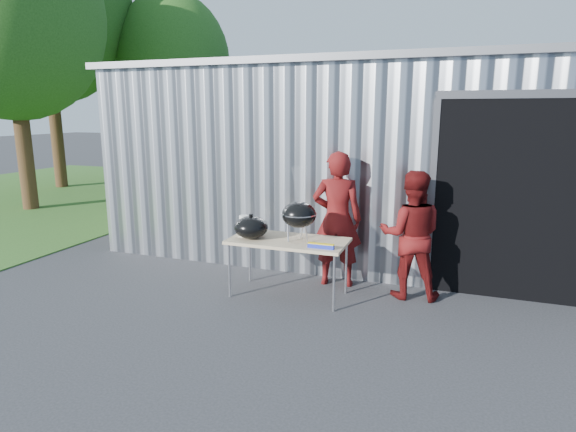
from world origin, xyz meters
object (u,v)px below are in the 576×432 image
at_px(kettle_grill, 299,208).
at_px(person_cook, 337,219).
at_px(person_bystander, 411,235).
at_px(folding_table, 288,243).

relative_size(kettle_grill, person_cook, 0.51).
height_order(kettle_grill, person_bystander, kettle_grill).
xyz_separation_m(kettle_grill, person_cook, (0.33, 0.63, -0.25)).
bearing_deg(kettle_grill, person_bystander, 20.90).
bearing_deg(person_bystander, folding_table, 11.34).
bearing_deg(folding_table, person_bystander, 18.50).
height_order(person_cook, person_bystander, person_cook).
bearing_deg(person_cook, kettle_grill, 53.81).
height_order(kettle_grill, person_cook, person_cook).
bearing_deg(kettle_grill, person_cook, 62.41).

